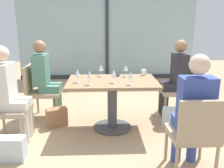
{
  "coord_description": "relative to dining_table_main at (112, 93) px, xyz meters",
  "views": [
    {
      "loc": [
        -0.15,
        -3.39,
        1.58
      ],
      "look_at": [
        0.0,
        0.1,
        0.65
      ],
      "focal_mm": 39.5,
      "sensor_mm": 36.0,
      "label": 1
    }
  ],
  "objects": [
    {
      "name": "ground_plane",
      "position": [
        0.0,
        0.0,
        -0.54
      ],
      "size": [
        12.0,
        12.0,
        0.0
      ],
      "primitive_type": "plane",
      "color": "tan"
    },
    {
      "name": "window_wall_backdrop",
      "position": [
        0.0,
        3.2,
        0.68
      ],
      "size": [
        4.64,
        0.1,
        2.7
      ],
      "color": "#99B7BC",
      "rests_on": "ground_plane"
    },
    {
      "name": "dining_table_main",
      "position": [
        0.0,
        0.0,
        0.0
      ],
      "size": [
        1.27,
        0.81,
        0.73
      ],
      "color": "#997551",
      "rests_on": "ground_plane"
    },
    {
      "name": "chair_side_end",
      "position": [
        -1.44,
        -0.31,
        -0.04
      ],
      "size": [
        0.5,
        0.46,
        0.87
      ],
      "color": "tan",
      "rests_on": "ground_plane"
    },
    {
      "name": "chair_far_left",
      "position": [
        -1.15,
        0.47,
        -0.04
      ],
      "size": [
        0.5,
        0.46,
        0.87
      ],
      "color": "tan",
      "rests_on": "ground_plane"
    },
    {
      "name": "chair_far_right",
      "position": [
        1.15,
        0.47,
        -0.04
      ],
      "size": [
        0.5,
        0.46,
        0.87
      ],
      "color": "tan",
      "rests_on": "ground_plane"
    },
    {
      "name": "chair_front_right",
      "position": [
        0.77,
        -1.19,
        -0.04
      ],
      "size": [
        0.46,
        0.5,
        0.87
      ],
      "color": "tan",
      "rests_on": "ground_plane"
    },
    {
      "name": "person_side_end",
      "position": [
        -1.33,
        -0.31,
        0.16
      ],
      "size": [
        0.39,
        0.34,
        1.26
      ],
      "color": "silver",
      "rests_on": "ground_plane"
    },
    {
      "name": "person_far_left",
      "position": [
        -1.05,
        0.47,
        0.16
      ],
      "size": [
        0.39,
        0.34,
        1.26
      ],
      "color": "#4C7F6B",
      "rests_on": "ground_plane"
    },
    {
      "name": "person_far_right",
      "position": [
        1.05,
        0.47,
        0.16
      ],
      "size": [
        0.39,
        0.34,
        1.26
      ],
      "color": "#28282D",
      "rests_on": "ground_plane"
    },
    {
      "name": "person_front_right",
      "position": [
        0.77,
        -1.08,
        0.16
      ],
      "size": [
        0.34,
        0.39,
        1.26
      ],
      "color": "#384C9E",
      "rests_on": "ground_plane"
    },
    {
      "name": "wine_glass_0",
      "position": [
        0.21,
        0.23,
        0.33
      ],
      "size": [
        0.07,
        0.07,
        0.18
      ],
      "color": "silver",
      "rests_on": "dining_table_main"
    },
    {
      "name": "wine_glass_1",
      "position": [
        -0.31,
        -0.22,
        0.33
      ],
      "size": [
        0.07,
        0.07,
        0.18
      ],
      "color": "silver",
      "rests_on": "dining_table_main"
    },
    {
      "name": "wine_glass_2",
      "position": [
        0.01,
        -0.13,
        0.33
      ],
      "size": [
        0.07,
        0.07,
        0.18
      ],
      "color": "silver",
      "rests_on": "dining_table_main"
    },
    {
      "name": "wine_glass_3",
      "position": [
        -0.16,
        0.27,
        0.33
      ],
      "size": [
        0.07,
        0.07,
        0.18
      ],
      "color": "silver",
      "rests_on": "dining_table_main"
    },
    {
      "name": "wine_glass_4",
      "position": [
        0.23,
        -0.24,
        0.33
      ],
      "size": [
        0.07,
        0.07,
        0.18
      ],
      "color": "silver",
      "rests_on": "dining_table_main"
    },
    {
      "name": "wine_glass_5",
      "position": [
        -0.48,
        -0.09,
        0.33
      ],
      "size": [
        0.07,
        0.07,
        0.18
      ],
      "color": "silver",
      "rests_on": "dining_table_main"
    },
    {
      "name": "coffee_cup",
      "position": [
        0.5,
        0.3,
        0.24
      ],
      "size": [
        0.08,
        0.08,
        0.09
      ],
      "primitive_type": "cylinder",
      "color": "white",
      "rests_on": "dining_table_main"
    },
    {
      "name": "cell_phone_on_table",
      "position": [
        0.09,
        0.28,
        0.2
      ],
      "size": [
        0.11,
        0.16,
        0.01
      ],
      "primitive_type": "cube",
      "rotation": [
        0.0,
        0.0,
        -0.3
      ],
      "color": "black",
      "rests_on": "dining_table_main"
    },
    {
      "name": "handbag_0",
      "position": [
        -1.18,
        -0.82,
        -0.4
      ],
      "size": [
        0.31,
        0.17,
        0.28
      ],
      "primitive_type": "cube",
      "rotation": [
        0.0,
        0.0,
        -0.04
      ],
      "color": "silver",
      "rests_on": "ground_plane"
    },
    {
      "name": "handbag_1",
      "position": [
        -0.84,
        0.11,
        -0.4
      ],
      "size": [
        0.34,
        0.27,
        0.28
      ],
      "primitive_type": "cube",
      "rotation": [
        0.0,
        0.0,
        0.44
      ],
      "color": "#A3704C",
      "rests_on": "ground_plane"
    },
    {
      "name": "handbag_2",
      "position": [
        0.91,
        0.03,
        -0.4
      ],
      "size": [
        0.34,
        0.25,
        0.28
      ],
      "primitive_type": "cube",
      "rotation": [
        0.0,
        0.0,
        -0.33
      ],
      "color": "silver",
      "rests_on": "ground_plane"
    }
  ]
}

